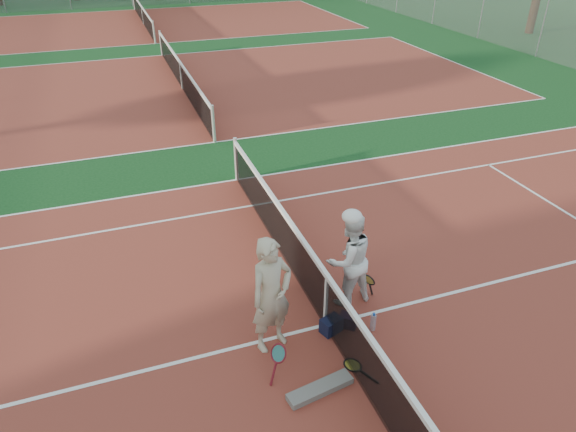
{
  "coord_description": "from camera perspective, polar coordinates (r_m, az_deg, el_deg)",
  "views": [
    {
      "loc": [
        -2.62,
        -5.59,
        5.69
      ],
      "look_at": [
        0.0,
        1.76,
        1.05
      ],
      "focal_mm": 32.0,
      "sensor_mm": 36.0,
      "label": 1
    }
  ],
  "objects": [
    {
      "name": "water_bottle",
      "position": [
        8.31,
        9.43,
        -11.59
      ],
      "size": [
        0.09,
        0.09,
        0.3
      ],
      "primitive_type": "cylinder",
      "color": "silver",
      "rests_on": "ground"
    },
    {
      "name": "court_main",
      "position": [
        8.4,
        4.11,
        -12.0
      ],
      "size": [
        23.77,
        10.97,
        0.01
      ],
      "primitive_type": "cube",
      "color": "maroon",
      "rests_on": "ground"
    },
    {
      "name": "racket_red",
      "position": [
        7.47,
        -1.06,
        -15.83
      ],
      "size": [
        0.41,
        0.41,
        0.54
      ],
      "primitive_type": null,
      "rotation": [
        0.0,
        0.0,
        0.71
      ],
      "color": "maroon",
      "rests_on": "ground"
    },
    {
      "name": "net_far_a",
      "position": [
        19.96,
        -11.8,
        15.09
      ],
      "size": [
        0.1,
        10.98,
        1.02
      ],
      "primitive_type": null,
      "color": "black",
      "rests_on": "ground"
    },
    {
      "name": "racket_spare",
      "position": [
        7.82,
        7.2,
        -16.11
      ],
      "size": [
        0.49,
        0.66,
        0.03
      ],
      "primitive_type": null,
      "rotation": [
        0.0,
        0.0,
        2.0
      ],
      "color": "black",
      "rests_on": "ground"
    },
    {
      "name": "court_far_b",
      "position": [
        33.19,
        -15.74,
        19.84
      ],
      "size": [
        23.77,
        10.97,
        0.01
      ],
      "primitive_type": "cube",
      "color": "maroon",
      "rests_on": "ground"
    },
    {
      "name": "racket_black_held",
      "position": [
        8.77,
        8.85,
        -7.82
      ],
      "size": [
        0.38,
        0.37,
        0.56
      ],
      "primitive_type": null,
      "rotation": [
        0.0,
        0.0,
        3.71
      ],
      "color": "black",
      "rests_on": "ground"
    },
    {
      "name": "court_far_a",
      "position": [
        20.09,
        -11.64,
        13.7
      ],
      "size": [
        23.77,
        10.97,
        0.01
      ],
      "primitive_type": "cube",
      "color": "maroon",
      "rests_on": "ground"
    },
    {
      "name": "sports_bag_navy",
      "position": [
        8.22,
        4.83,
        -11.99
      ],
      "size": [
        0.38,
        0.31,
        0.26
      ],
      "primitive_type": "cube",
      "rotation": [
        0.0,
        0.0,
        0.33
      ],
      "color": "black",
      "rests_on": "ground"
    },
    {
      "name": "net_main",
      "position": [
        8.06,
        4.25,
        -9.35
      ],
      "size": [
        0.1,
        10.98,
        1.02
      ],
      "primitive_type": null,
      "color": "black",
      "rests_on": "ground"
    },
    {
      "name": "player_a",
      "position": [
        7.46,
        -1.85,
        -8.81
      ],
      "size": [
        0.8,
        0.65,
        1.89
      ],
      "primitive_type": "imported",
      "rotation": [
        0.0,
        0.0,
        0.32
      ],
      "color": "#C1B495",
      "rests_on": "ground"
    },
    {
      "name": "player_b",
      "position": [
        8.39,
        6.79,
        -4.79
      ],
      "size": [
        0.91,
        0.76,
        1.7
      ],
      "primitive_type": "imported",
      "rotation": [
        0.0,
        0.0,
        3.29
      ],
      "color": "white",
      "rests_on": "ground"
    },
    {
      "name": "net_cover_canvas",
      "position": [
        7.45,
        3.58,
        -18.61
      ],
      "size": [
        0.99,
        0.38,
        0.1
      ],
      "primitive_type": "cube",
      "rotation": [
        0.0,
        0.0,
        0.16
      ],
      "color": "#625E59",
      "rests_on": "ground"
    },
    {
      "name": "sports_bag_purple",
      "position": [
        8.35,
        6.7,
        -11.47
      ],
      "size": [
        0.33,
        0.32,
        0.22
      ],
      "primitive_type": "cube",
      "rotation": [
        0.0,
        0.0,
        -0.7
      ],
      "color": "#25112D",
      "rests_on": "ground"
    },
    {
      "name": "ground",
      "position": [
        8.4,
        4.11,
        -12.02
      ],
      "size": [
        130.0,
        130.0,
        0.0
      ],
      "primitive_type": "plane",
      "color": "#0F3A16",
      "rests_on": "ground"
    },
    {
      "name": "net_far_b",
      "position": [
        33.11,
        -15.87,
        20.69
      ],
      "size": [
        0.1,
        10.98,
        1.02
      ],
      "primitive_type": null,
      "color": "black",
      "rests_on": "ground"
    }
  ]
}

